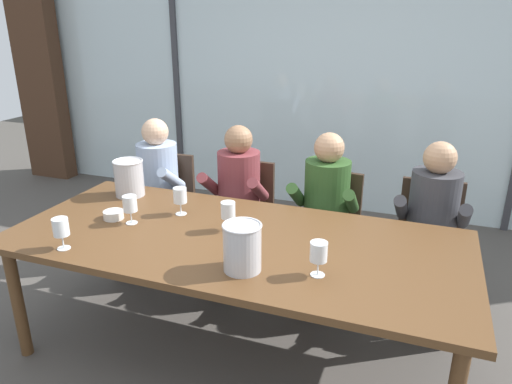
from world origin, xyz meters
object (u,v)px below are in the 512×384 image
at_px(dining_table, 235,247).
at_px(person_olive_shirt, 324,207).
at_px(wine_glass_near_bucket, 130,204).
at_px(wine_glass_spare_empty, 61,228).
at_px(ice_bucket_primary, 129,177).
at_px(person_pale_blue_shirt, 154,184).
at_px(chair_right_of_center, 428,234).
at_px(wine_glass_center_pour, 228,211).
at_px(ice_bucket_secondary, 242,247).
at_px(chair_left_of_center, 244,208).
at_px(chair_center, 328,222).
at_px(person_charcoal_jacket, 431,221).
at_px(tasting_bowl, 114,215).
at_px(person_maroon_top, 236,195).
at_px(wine_glass_by_right_taster, 319,253).
at_px(wine_glass_by_left_taster, 180,197).
at_px(chair_near_curtain, 166,199).

height_order(dining_table, person_olive_shirt, person_olive_shirt).
xyz_separation_m(wine_glass_near_bucket, wine_glass_spare_empty, (-0.15, -0.41, -0.00)).
bearing_deg(ice_bucket_primary, wine_glass_spare_empty, -80.52).
height_order(dining_table, person_pale_blue_shirt, person_pale_blue_shirt).
height_order(dining_table, wine_glass_near_bucket, wine_glass_near_bucket).
bearing_deg(chair_right_of_center, wine_glass_center_pour, -140.98).
bearing_deg(ice_bucket_secondary, chair_left_of_center, 111.35).
bearing_deg(wine_glass_spare_empty, chair_center, 51.33).
relative_size(person_pale_blue_shirt, person_olive_shirt, 1.00).
bearing_deg(wine_glass_spare_empty, wine_glass_near_bucket, 70.20).
relative_size(chair_right_of_center, wine_glass_center_pour, 5.00).
bearing_deg(person_charcoal_jacket, person_pale_blue_shirt, -176.81).
bearing_deg(ice_bucket_primary, chair_center, 25.50).
distance_m(ice_bucket_primary, wine_glass_near_bucket, 0.49).
xyz_separation_m(dining_table, tasting_bowl, (-0.80, -0.01, 0.09)).
distance_m(person_maroon_top, wine_glass_by_right_taster, 1.41).
relative_size(person_pale_blue_shirt, wine_glass_by_left_taster, 6.84).
relative_size(chair_center, ice_bucket_primary, 3.48).
xyz_separation_m(ice_bucket_secondary, wine_glass_by_right_taster, (0.36, 0.07, -0.01)).
xyz_separation_m(ice_bucket_primary, wine_glass_near_bucket, (0.28, -0.41, -0.01)).
bearing_deg(chair_center, ice_bucket_primary, -148.99).
bearing_deg(person_charcoal_jacket, wine_glass_near_bucket, -149.45).
xyz_separation_m(dining_table, ice_bucket_primary, (-0.94, 0.37, 0.19)).
height_order(person_olive_shirt, wine_glass_near_bucket, person_olive_shirt).
height_order(ice_bucket_primary, tasting_bowl, ice_bucket_primary).
height_order(person_pale_blue_shirt, wine_glass_by_left_taster, person_pale_blue_shirt).
height_order(dining_table, wine_glass_by_right_taster, wine_glass_by_right_taster).
bearing_deg(chair_near_curtain, chair_center, -1.79).
bearing_deg(chair_center, person_pale_blue_shirt, -168.76).
relative_size(person_olive_shirt, ice_bucket_primary, 4.75).
relative_size(dining_table, wine_glass_near_bucket, 14.77).
bearing_deg(chair_near_curtain, chair_right_of_center, -1.08).
xyz_separation_m(chair_center, person_maroon_top, (-0.68, -0.14, 0.17)).
height_order(person_charcoal_jacket, wine_glass_spare_empty, person_charcoal_jacket).
xyz_separation_m(person_pale_blue_shirt, wine_glass_spare_empty, (0.25, -1.28, 0.21)).
height_order(dining_table, wine_glass_by_left_taster, wine_glass_by_left_taster).
relative_size(chair_near_curtain, person_pale_blue_shirt, 0.73).
height_order(chair_near_curtain, chair_left_of_center, same).
bearing_deg(chair_left_of_center, person_charcoal_jacket, -6.27).
distance_m(wine_glass_by_left_taster, wine_glass_near_bucket, 0.31).
bearing_deg(tasting_bowl, ice_bucket_secondary, -17.49).
height_order(person_pale_blue_shirt, ice_bucket_secondary, person_pale_blue_shirt).
xyz_separation_m(person_charcoal_jacket, wine_glass_by_right_taster, (-0.50, -1.09, 0.21)).
relative_size(person_olive_shirt, wine_glass_by_left_taster, 6.84).
bearing_deg(wine_glass_by_right_taster, dining_table, 155.29).
bearing_deg(chair_near_curtain, wine_glass_near_bucket, -71.78).
xyz_separation_m(ice_bucket_primary, wine_glass_center_pour, (0.87, -0.30, -0.01)).
bearing_deg(chair_near_curtain, dining_table, -45.59).
xyz_separation_m(tasting_bowl, wine_glass_spare_empty, (-0.00, -0.43, 0.09)).
bearing_deg(chair_center, chair_left_of_center, -176.63).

